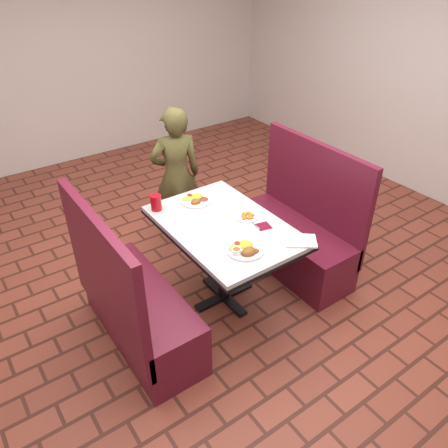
# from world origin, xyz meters

# --- Properties ---
(room) EXTENTS (7.00, 7.04, 2.82)m
(room) POSITION_xyz_m (0.00, 0.00, 1.91)
(room) COLOR brown
(room) RESTS_ON ground
(dining_table) EXTENTS (0.81, 1.21, 0.75)m
(dining_table) POSITION_xyz_m (0.00, 0.00, 0.65)
(dining_table) COLOR silver
(dining_table) RESTS_ON ground
(booth_bench_left) EXTENTS (0.47, 1.20, 1.17)m
(booth_bench_left) POSITION_xyz_m (-0.80, 0.00, 0.33)
(booth_bench_left) COLOR maroon
(booth_bench_left) RESTS_ON ground
(booth_bench_right) EXTENTS (0.47, 1.20, 1.17)m
(booth_bench_right) POSITION_xyz_m (0.80, 0.00, 0.33)
(booth_bench_right) COLOR maroon
(booth_bench_right) RESTS_ON ground
(diner_person) EXTENTS (0.56, 0.44, 1.35)m
(diner_person) POSITION_xyz_m (0.18, 1.06, 0.67)
(diner_person) COLOR brown
(diner_person) RESTS_ON ground
(near_dinner_plate) EXTENTS (0.26, 0.26, 0.08)m
(near_dinner_plate) POSITION_xyz_m (-0.08, -0.37, 0.78)
(near_dinner_plate) COLOR white
(near_dinner_plate) RESTS_ON dining_table
(far_dinner_plate) EXTENTS (0.26, 0.26, 0.07)m
(far_dinner_plate) POSITION_xyz_m (0.01, 0.42, 0.77)
(far_dinner_plate) COLOR white
(far_dinner_plate) RESTS_ON dining_table
(plantain_plate) EXTENTS (0.18, 0.18, 0.03)m
(plantain_plate) POSITION_xyz_m (0.20, -0.03, 0.76)
(plantain_plate) COLOR white
(plantain_plate) RESTS_ON dining_table
(maroon_napkin) EXTENTS (0.12, 0.12, 0.00)m
(maroon_napkin) POSITION_xyz_m (0.23, -0.20, 0.75)
(maroon_napkin) COLOR #5D0E1F
(maroon_napkin) RESTS_ON dining_table
(spoon_utensil) EXTENTS (0.02, 0.12, 0.00)m
(spoon_utensil) POSITION_xyz_m (0.18, -0.16, 0.75)
(spoon_utensil) COLOR silver
(spoon_utensil) RESTS_ON dining_table
(red_tumbler) EXTENTS (0.09, 0.09, 0.13)m
(red_tumbler) POSITION_xyz_m (-0.32, 0.49, 0.81)
(red_tumbler) COLOR red
(red_tumbler) RESTS_ON dining_table
(paper_napkin) EXTENTS (0.28, 0.27, 0.01)m
(paper_napkin) POSITION_xyz_m (0.32, -0.51, 0.76)
(paper_napkin) COLOR white
(paper_napkin) RESTS_ON dining_table
(knife_utensil) EXTENTS (0.09, 0.15, 0.00)m
(knife_utensil) POSITION_xyz_m (-0.07, -0.39, 0.76)
(knife_utensil) COLOR #BABABF
(knife_utensil) RESTS_ON dining_table
(fork_utensil) EXTENTS (0.03, 0.14, 0.00)m
(fork_utensil) POSITION_xyz_m (-0.07, -0.38, 0.76)
(fork_utensil) COLOR silver
(fork_utensil) RESTS_ON dining_table
(lettuce_shreds) EXTENTS (0.28, 0.32, 0.00)m
(lettuce_shreds) POSITION_xyz_m (0.04, 0.06, 0.75)
(lettuce_shreds) COLOR #89C04D
(lettuce_shreds) RESTS_ON dining_table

